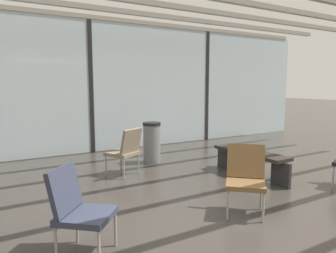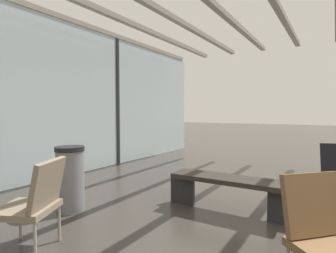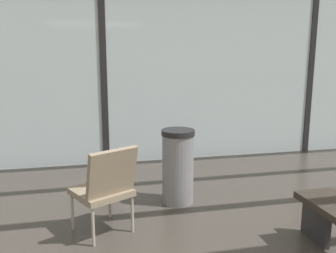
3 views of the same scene
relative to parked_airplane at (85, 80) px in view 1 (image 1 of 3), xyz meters
The scene contains 10 objects.
ground_plane 10.63m from the parked_airplane, 97.65° to the right, with size 60.00×60.00×0.00m, color #38332D.
glass_curtain_wall 5.37m from the parked_airplane, 105.06° to the right, with size 14.00×0.08×3.17m, color silver.
window_mullion_1 5.37m from the parked_airplane, 105.06° to the right, with size 0.10×0.12×3.17m, color black.
window_mullion_2 5.59m from the parked_airplane, 67.85° to the right, with size 0.10×0.12×3.17m, color black.
parked_airplane is the anchor object (origin of this frame).
lounge_chair_1 7.81m from the parked_airplane, 101.31° to the right, with size 0.67×0.69×0.87m.
lounge_chair_2 10.35m from the parked_airplane, 106.92° to the right, with size 0.71×0.71×0.87m.
lounge_chair_3 10.00m from the parked_airplane, 94.89° to the right, with size 0.71×0.71×0.87m.
waiting_bench 8.88m from the parked_airplane, 87.53° to the right, with size 0.43×1.70×0.47m.
trash_bin 7.12m from the parked_airplane, 95.46° to the right, with size 0.38×0.38×0.86m.
Camera 1 is at (-2.34, -2.39, 1.65)m, focal length 33.96 mm.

